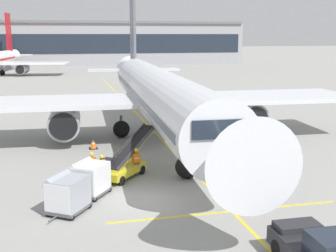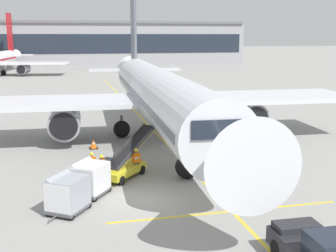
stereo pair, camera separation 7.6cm
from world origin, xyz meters
TOP-DOWN VIEW (x-y plane):
  - ground_plane at (0.00, 0.00)m, footprint 600.00×600.00m
  - parked_airplane at (3.56, 14.08)m, footprint 34.19×44.53m
  - belt_loader at (-0.69, 4.33)m, footprint 4.46×4.92m
  - baggage_cart_lead at (-2.93, 1.49)m, footprint 2.44×2.71m
  - baggage_cart_second at (-4.18, -0.68)m, footprint 2.44×2.71m
  - ground_crew_by_loader at (-2.63, 4.06)m, footprint 0.52×0.38m
  - ground_crew_by_carts at (-2.10, 3.39)m, footprint 0.50×0.41m
  - ground_crew_marshaller at (0.12, 4.37)m, footprint 0.57×0.28m
  - safety_cone_engine_keepout at (-2.04, 11.77)m, footprint 0.64×0.64m
  - apron_guidance_line_lead_in at (3.81, 13.31)m, footprint 0.20×110.00m
  - apron_guidance_line_stop_bar at (3.52, -2.50)m, footprint 12.00×0.20m
  - terminal_building at (3.98, 115.11)m, footprint 90.05×22.19m

SIDE VIEW (x-z plane):
  - ground_plane at x=0.00m, z-range 0.00..0.00m
  - apron_guidance_line_lead_in at x=3.81m, z-range 0.00..0.01m
  - apron_guidance_line_stop_bar at x=3.52m, z-range 0.00..0.01m
  - safety_cone_engine_keepout at x=-2.04m, z-range -0.01..0.71m
  - belt_loader at x=-0.69m, z-range -0.56..2.22m
  - ground_crew_by_loader at x=-2.63m, z-range 0.13..1.87m
  - ground_crew_by_carts at x=-2.10m, z-range 0.13..1.87m
  - ground_crew_marshaller at x=0.12m, z-range 0.13..1.87m
  - baggage_cart_lead at x=-2.93m, z-range 0.04..1.96m
  - baggage_cart_second at x=-4.18m, z-range 0.04..1.96m
  - parked_airplane at x=3.56m, z-range -3.65..11.27m
  - terminal_building at x=3.98m, z-range -0.05..12.45m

